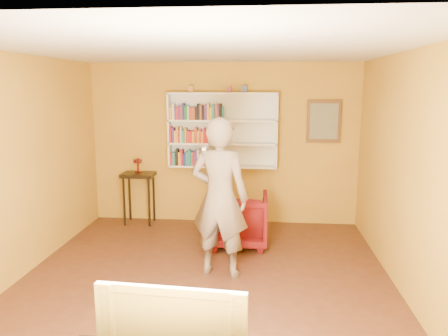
{
  "coord_description": "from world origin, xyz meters",
  "views": [
    {
      "loc": [
        0.68,
        -4.79,
        2.3
      ],
      "look_at": [
        0.17,
        0.75,
        1.26
      ],
      "focal_mm": 35.0,
      "sensor_mm": 36.0,
      "label": 1
    }
  ],
  "objects": [
    {
      "name": "books_row_upper",
      "position": [
        -0.4,
        2.3,
        1.89
      ],
      "size": [
        0.89,
        0.19,
        0.27
      ],
      "color": "gold",
      "rests_on": "bookshelf"
    },
    {
      "name": "person",
      "position": [
        0.16,
        0.3,
        0.98
      ],
      "size": [
        0.79,
        0.6,
        1.96
      ],
      "primitive_type": "imported",
      "rotation": [
        0.0,
        0.0,
        2.94
      ],
      "color": "#6F5F51",
      "rests_on": "ground"
    },
    {
      "name": "ruby_lustre",
      "position": [
        -1.42,
        2.25,
        1.06
      ],
      "size": [
        0.16,
        0.16,
        0.25
      ],
      "color": "maroon",
      "rests_on": "console_table"
    },
    {
      "name": "game_remote",
      "position": [
        0.02,
        0.04,
        1.62
      ],
      "size": [
        0.04,
        0.15,
        0.04
      ],
      "primitive_type": "cube",
      "color": "white",
      "rests_on": "person"
    },
    {
      "name": "bookshelf",
      "position": [
        0.0,
        2.41,
        1.59
      ],
      "size": [
        1.8,
        0.29,
        1.23
      ],
      "color": "white",
      "rests_on": "room_shell"
    },
    {
      "name": "room_shell",
      "position": [
        0.0,
        0.0,
        1.02
      ],
      "size": [
        5.3,
        5.8,
        2.88
      ],
      "color": "#442416",
      "rests_on": "ground"
    },
    {
      "name": "ornament_left",
      "position": [
        -0.52,
        2.35,
        2.27
      ],
      "size": [
        0.08,
        0.08,
        0.11
      ],
      "primitive_type": "cube",
      "color": "#A97530",
      "rests_on": "bookshelf"
    },
    {
      "name": "ornament_right",
      "position": [
        0.35,
        2.35,
        2.27
      ],
      "size": [
        0.08,
        0.08,
        0.11
      ],
      "primitive_type": "cube",
      "color": "#434D6F",
      "rests_on": "bookshelf"
    },
    {
      "name": "console_table",
      "position": [
        -1.42,
        2.25,
        0.72
      ],
      "size": [
        0.53,
        0.41,
        0.87
      ],
      "color": "black",
      "rests_on": "ground"
    },
    {
      "name": "ornament_centre",
      "position": [
        0.11,
        2.35,
        2.26
      ],
      "size": [
        0.07,
        0.07,
        0.09
      ],
      "primitive_type": "cube",
      "color": "#913044",
      "rests_on": "bookshelf"
    },
    {
      "name": "television",
      "position": [
        0.13,
        -2.25,
        0.81
      ],
      "size": [
        0.97,
        0.19,
        0.55
      ],
      "primitive_type": "imported",
      "rotation": [
        0.0,
        0.0,
        -0.07
      ],
      "color": "black",
      "rests_on": "tv_cabinet"
    },
    {
      "name": "books_row_middle",
      "position": [
        -0.38,
        2.3,
        1.51
      ],
      "size": [
        0.93,
        0.19,
        0.27
      ],
      "color": "red",
      "rests_on": "bookshelf"
    },
    {
      "name": "framed_painting",
      "position": [
        1.65,
        2.46,
        1.75
      ],
      "size": [
        0.55,
        0.05,
        0.7
      ],
      "color": "#523317",
      "rests_on": "room_shell"
    },
    {
      "name": "books_row_lower",
      "position": [
        -0.4,
        2.3,
        1.13
      ],
      "size": [
        0.93,
        0.18,
        0.27
      ],
      "color": "red",
      "rests_on": "bookshelf"
    },
    {
      "name": "armchair",
      "position": [
        0.33,
        1.36,
        0.39
      ],
      "size": [
        0.84,
        0.87,
        0.78
      ],
      "primitive_type": "imported",
      "rotation": [
        0.0,
        0.0,
        3.16
      ],
      "color": "#4A050B",
      "rests_on": "ground"
    }
  ]
}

